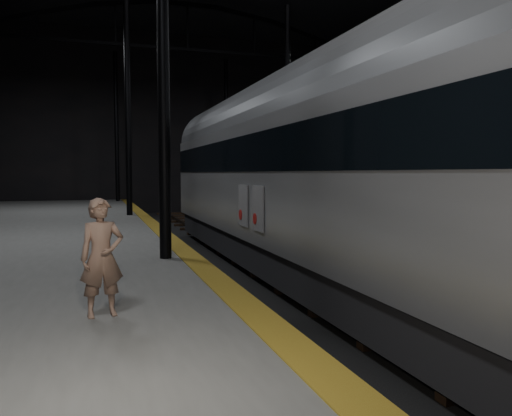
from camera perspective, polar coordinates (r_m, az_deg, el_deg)
name	(u,v)px	position (r m, az deg, el deg)	size (l,w,h in m)	color
ground	(268,263)	(16.21, 1.34, -6.25)	(44.00, 44.00, 0.00)	black
platform_left	(12,260)	(15.41, -26.14, -5.31)	(9.00, 43.80, 1.00)	#555553
platform_right	(460,238)	(19.88, 22.24, -3.18)	(9.00, 43.80, 1.00)	#555553
tactile_strip	(166,236)	(15.31, -10.23, -3.11)	(0.50, 43.80, 0.01)	olive
track	(268,260)	(16.20, 1.34, -6.01)	(2.40, 43.00, 0.24)	#3F3328
train	(301,165)	(13.46, 5.14, 4.97)	(3.13, 20.89, 5.58)	gray
woman	(102,257)	(6.87, -17.20, -5.42)	(0.57, 0.37, 1.56)	#8C6855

